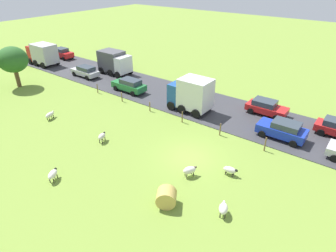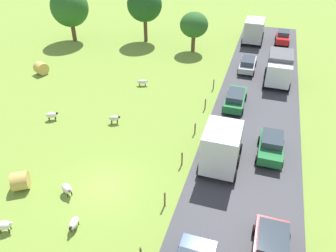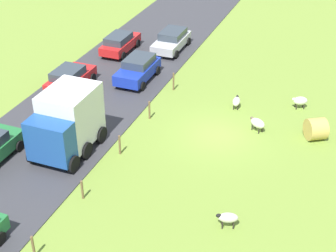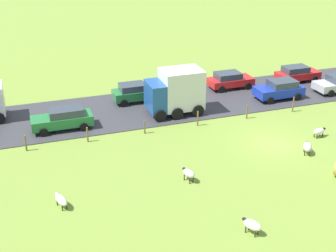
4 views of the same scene
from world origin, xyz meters
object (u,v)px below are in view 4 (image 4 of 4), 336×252
sheep_3 (319,131)px  sheep_5 (189,173)px  car_2 (280,89)px  car_6 (63,119)px  car_0 (230,80)px  car_7 (297,73)px  sheep_0 (61,200)px  sheep_2 (252,225)px  sheep_4 (307,147)px  car_4 (135,92)px  truck_0 (176,91)px

sheep_3 → sheep_5: bearing=102.9°
car_2 → car_6: bearing=90.7°
car_0 → car_7: car_7 is taller
car_0 → car_2: 4.83m
sheep_0 → sheep_2: 10.37m
sheep_3 → car_7: car_7 is taller
sheep_0 → sheep_5: 7.62m
sheep_0 → car_7: 27.86m
sheep_4 → car_7: car_7 is taller
sheep_3 → car_4: car_4 is taller
car_0 → car_6: size_ratio=0.91×
truck_0 → car_7: 14.24m
sheep_4 → truck_0: truck_0 is taller
sheep_2 → sheep_4: bearing=-50.2°
truck_0 → car_7: (3.53, -13.75, -1.09)m
sheep_4 → car_7: 15.08m
sheep_4 → truck_0: size_ratio=0.26×
sheep_4 → truck_0: (9.42, 6.04, 1.40)m
truck_0 → car_0: size_ratio=1.07×
sheep_5 → car_0: bearing=-34.4°
car_7 → sheep_5: bearing=129.4°
sheep_4 → car_6: size_ratio=0.25×
sheep_2 → car_2: 19.53m
truck_0 → car_4: size_ratio=1.12×
sheep_2 → car_2: car_2 is taller
sheep_0 → sheep_3: bearing=-81.5°
sheep_2 → sheep_5: 5.84m
sheep_3 → sheep_4: bearing=129.5°
sheep_2 → car_6: size_ratio=0.25×
sheep_2 → sheep_4: sheep_4 is taller
car_6 → sheep_0: bearing=172.1°
car_4 → car_7: 16.20m
car_2 → car_7: size_ratio=0.99×
sheep_3 → car_7: bearing=-26.0°
truck_0 → car_6: truck_0 is taller
car_0 → sheep_3: bearing=-172.1°
car_2 → truck_0: bearing=90.8°
sheep_2 → sheep_5: (5.72, 1.20, 0.02)m
car_0 → car_6: car_6 is taller
car_6 → car_2: bearing=-89.3°
sheep_5 → car_4: bearing=-1.5°
sheep_2 → sheep_5: size_ratio=1.05×
car_0 → car_4: size_ratio=1.05×
sheep_4 → car_4: car_4 is taller
car_0 → car_2: (-3.84, -2.93, 0.06)m
car_6 → car_7: 23.06m
sheep_3 → car_6: car_6 is taller
sheep_4 → sheep_5: size_ratio=1.05×
truck_0 → car_6: 9.08m
sheep_0 → car_7: car_7 is taller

